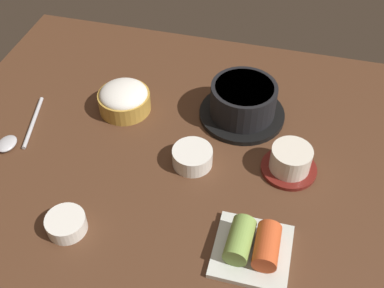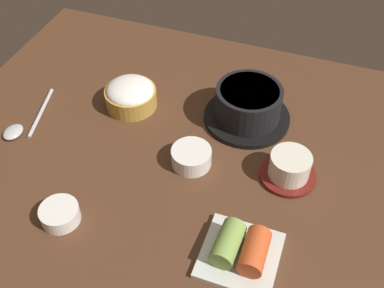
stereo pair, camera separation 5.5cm
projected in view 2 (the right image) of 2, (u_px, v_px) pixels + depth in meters
The scene contains 8 objects.
dining_table at pixel (186, 149), 92.26cm from camera, with size 100.00×76.00×2.00cm, color #4C2D1C.
stone_pot at pixel (248, 105), 94.06cm from camera, with size 17.85×17.85×7.88cm.
rice_bowl at pixel (131, 95), 97.77cm from camera, with size 10.95×10.95×5.96cm.
tea_cup_with_saucer at pixel (289, 167), 84.13cm from camera, with size 10.47×10.47×5.42cm.
banchan_cup_center at pixel (191, 156), 86.94cm from camera, with size 7.65×7.65×3.45cm.
kimchi_plate at pixel (241, 250), 72.87cm from camera, with size 12.33×12.33×4.96cm.
side_bowl_near at pixel (60, 214), 78.26cm from camera, with size 6.75×6.75×2.88cm.
spoon at pixel (22, 126), 94.50cm from camera, with size 5.77×16.87×1.35cm.
Camera 2 is at (22.48, -59.09, 68.21)cm, focal length 43.26 mm.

